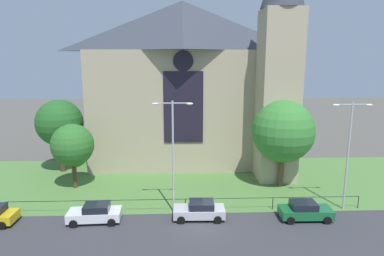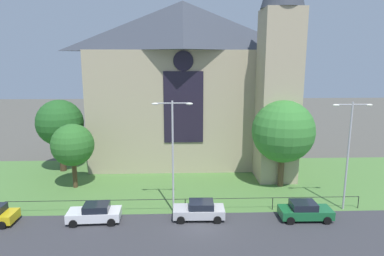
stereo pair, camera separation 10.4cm
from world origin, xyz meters
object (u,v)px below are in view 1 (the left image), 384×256
(church_building, at_px, (189,81))
(parked_car_white, at_px, (95,213))
(tree_right_near, at_px, (283,131))
(parked_car_silver, at_px, (200,210))
(tree_left_near, at_px, (72,145))
(tree_left_far, at_px, (60,123))
(parked_car_green, at_px, (305,211))
(streetlamp_near, at_px, (173,144))
(streetlamp_far, at_px, (349,144))

(church_building, height_order, parked_car_white, church_building)
(tree_right_near, xyz_separation_m, parked_car_silver, (-8.87, -7.08, -5.06))
(tree_left_near, relative_size, tree_left_far, 0.78)
(church_building, xyz_separation_m, parked_car_green, (9.03, -17.27, -9.53))
(streetlamp_near, xyz_separation_m, streetlamp_far, (14.93, -0.00, -0.10))
(tree_left_near, xyz_separation_m, tree_right_near, (21.26, -0.39, 1.32))
(church_building, distance_m, parked_car_white, 21.15)
(tree_right_near, xyz_separation_m, parked_car_green, (-0.21, -7.51, -5.06))
(tree_left_far, xyz_separation_m, parked_car_silver, (15.44, -12.91, -4.99))
(parked_car_silver, bearing_deg, parked_car_green, 178.39)
(tree_left_far, height_order, parked_car_silver, tree_left_far)
(streetlamp_near, height_order, parked_car_silver, streetlamp_near)
(tree_right_near, height_order, parked_car_silver, tree_right_near)
(streetlamp_near, xyz_separation_m, parked_car_white, (-6.33, -1.58, -5.27))
(tree_left_far, height_order, streetlamp_near, streetlamp_near)
(tree_left_far, bearing_deg, parked_car_silver, -39.90)
(tree_right_near, relative_size, streetlamp_far, 0.95)
(tree_left_far, xyz_separation_m, streetlamp_near, (13.27, -11.55, 0.27))
(tree_left_near, xyz_separation_m, parked_car_silver, (12.39, -7.47, -3.74))
(tree_left_near, bearing_deg, parked_car_white, -63.10)
(streetlamp_far, xyz_separation_m, parked_car_green, (-4.11, -1.79, -5.17))
(streetlamp_far, height_order, parked_car_white, streetlamp_far)
(church_building, height_order, tree_right_near, church_building)
(tree_left_near, xyz_separation_m, tree_left_far, (-3.05, 5.44, 1.25))
(streetlamp_near, bearing_deg, tree_right_near, 27.39)
(tree_right_near, height_order, parked_car_green, tree_right_near)
(parked_car_green, bearing_deg, parked_car_silver, 178.20)
(streetlamp_near, bearing_deg, parked_car_white, -165.99)
(parked_car_green, bearing_deg, church_building, 118.66)
(church_building, distance_m, tree_left_near, 16.30)
(church_building, distance_m, streetlamp_near, 16.15)
(streetlamp_near, height_order, parked_car_white, streetlamp_near)
(streetlamp_near, distance_m, streetlamp_far, 14.93)
(streetlamp_near, xyz_separation_m, parked_car_silver, (2.16, -1.36, -5.27))
(tree_left_far, height_order, parked_car_white, tree_left_far)
(tree_right_near, bearing_deg, streetlamp_near, -152.61)
(parked_car_white, bearing_deg, church_building, -117.79)
(streetlamp_near, height_order, streetlamp_far, streetlamp_near)
(parked_car_white, bearing_deg, parked_car_silver, 179.13)
(tree_left_far, relative_size, streetlamp_near, 0.88)
(church_building, height_order, parked_car_green, church_building)
(parked_car_silver, bearing_deg, tree_left_near, -29.83)
(tree_right_near, distance_m, parked_car_green, 9.06)
(streetlamp_near, relative_size, streetlamp_far, 1.02)
(tree_left_near, height_order, streetlamp_near, streetlamp_near)
(tree_right_near, relative_size, parked_car_green, 2.12)
(tree_left_far, distance_m, parked_car_white, 15.67)
(tree_right_near, distance_m, tree_left_far, 25.00)
(streetlamp_near, distance_m, parked_car_white, 8.38)
(tree_left_far, height_order, parked_car_green, tree_left_far)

